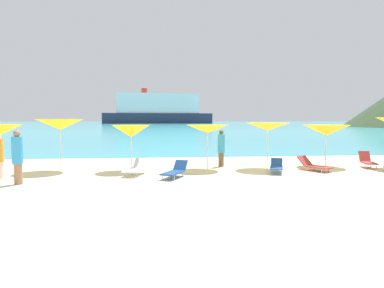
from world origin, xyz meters
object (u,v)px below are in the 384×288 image
umbrella_1 (60,125)px  lounge_chair_2 (175,171)px  umbrella_5 (326,130)px  lounge_chair_0 (314,165)px  lounge_chair_5 (136,168)px  umbrella_4 (268,127)px  lounge_chair_1 (367,161)px  beachgoer_3 (221,147)px  lounge_chair_7 (276,166)px  cruise_ship (158,110)px  umbrella_2 (131,131)px  beachgoer_1 (18,156)px  umbrella_3 (208,129)px

umbrella_1 → lounge_chair_2: bearing=-23.8°
umbrella_5 → lounge_chair_0: umbrella_5 is taller
lounge_chair_5 → lounge_chair_0: bearing=18.1°
umbrella_4 → lounge_chair_1: 5.17m
umbrella_4 → beachgoer_3: (-2.03, 0.87, -1.01)m
lounge_chair_7 → beachgoer_3: (-2.03, 2.12, 0.66)m
umbrella_5 → beachgoer_3: bearing=176.4°
cruise_ship → umbrella_5: bearing=-96.4°
umbrella_2 → lounge_chair_1: bearing=-0.7°
cruise_ship → beachgoer_1: bearing=-100.2°
umbrella_3 → lounge_chair_0: (4.68, -1.00, -1.60)m
umbrella_1 → umbrella_4: umbrella_1 is taller
beachgoer_3 → lounge_chair_5: bearing=-72.1°
umbrella_4 → lounge_chair_2: bearing=-155.7°
umbrella_5 → beachgoer_1: umbrella_5 is taller
lounge_chair_1 → umbrella_1: bearing=-164.8°
umbrella_3 → umbrella_5: 5.97m
beachgoer_1 → lounge_chair_1: bearing=-145.0°
umbrella_4 → umbrella_5: (3.15, 0.55, -0.19)m
lounge_chair_1 → beachgoer_3: size_ratio=0.80×
lounge_chair_0 → lounge_chair_7: lounge_chair_0 is taller
umbrella_2 → lounge_chair_7: umbrella_2 is taller
umbrella_1 → cruise_ship: cruise_ship is taller
umbrella_5 → lounge_chair_7: umbrella_5 is taller
beachgoer_1 → beachgoer_3: beachgoer_1 is taller
umbrella_4 → lounge_chair_5: 6.34m
lounge_chair_2 → beachgoer_1: size_ratio=0.85×
umbrella_4 → lounge_chair_2: umbrella_4 is taller
lounge_chair_2 → beachgoer_3: beachgoer_3 is taller
umbrella_3 → umbrella_1: bearing=179.3°
lounge_chair_7 → lounge_chair_0: bearing=31.8°
umbrella_3 → lounge_chair_2: (-1.61, -2.12, -1.59)m
umbrella_3 → lounge_chair_2: size_ratio=1.26×
umbrella_5 → lounge_chair_7: 3.91m
beachgoer_1 → lounge_chair_2: bearing=-146.7°
umbrella_2 → beachgoer_1: 4.74m
beachgoer_3 → umbrella_1: bearing=-94.1°
beachgoer_3 → beachgoer_1: bearing=-74.2°
lounge_chair_2 → umbrella_1: bearing=-176.9°
umbrella_4 → lounge_chair_7: size_ratio=1.35×
umbrella_5 → lounge_chair_0: bearing=-131.9°
umbrella_4 → lounge_chair_0: bearing=-25.0°
cruise_ship → umbrella_4: bearing=-97.3°
lounge_chair_5 → lounge_chair_7: (6.00, -0.09, 0.02)m
lounge_chair_1 → beachgoer_3: beachgoer_3 is taller
umbrella_3 → lounge_chair_0: bearing=-12.1°
umbrella_1 → lounge_chair_1: bearing=-1.3°
umbrella_4 → beachgoer_1: (-10.01, -2.84, -0.95)m
umbrella_1 → beachgoer_1: umbrella_1 is taller
umbrella_2 → umbrella_3: 3.49m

